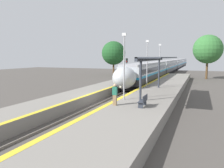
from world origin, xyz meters
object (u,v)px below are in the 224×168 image
train (172,65)px  person_waiting (115,94)px  lamppost_far (160,60)px  platform_bench (143,101)px  railway_signal (127,69)px  lamppost_mid (147,61)px  lamppost_near (124,62)px

train → person_waiting: bearing=-87.5°
train → lamppost_far: 35.53m
platform_bench → railway_signal: 18.31m
train → lamppost_mid: (2.28, -44.08, 2.09)m
person_waiting → lamppost_far: bearing=90.3°
railway_signal → lamppost_near: bearing=-72.5°
platform_bench → lamppost_far: lamppost_far is taller
person_waiting → lamppost_near: (-0.11, 2.46, 2.40)m
train → lamppost_mid: lamppost_mid is taller
lamppost_far → train: bearing=93.7°
platform_bench → lamppost_near: lamppost_near is taller
train → railway_signal: size_ratio=21.47×
person_waiting → lamppost_mid: bearing=90.6°
train → platform_bench: size_ratio=67.15×
lamppost_mid → lamppost_far: size_ratio=1.00×
person_waiting → lamppost_near: 3.44m
platform_bench → railway_signal: bearing=112.3°
lamppost_near → platform_bench: bearing=-42.8°
person_waiting → lamppost_near: bearing=92.6°
lamppost_mid → railway_signal: bearing=127.4°
lamppost_near → lamppost_mid: 8.69m
platform_bench → railway_signal: size_ratio=0.32×
person_waiting → railway_signal: bearing=105.5°
person_waiting → lamppost_near: size_ratio=0.29×
lamppost_near → lamppost_far: size_ratio=1.00×
lamppost_near → lamppost_mid: (0.00, 8.69, 0.00)m
lamppost_mid → lamppost_far: bearing=90.0°
lamppost_near → lamppost_mid: bearing=90.0°
person_waiting → lamppost_far: (-0.11, 19.84, 2.40)m
person_waiting → lamppost_mid: 11.41m
railway_signal → lamppost_near: size_ratio=0.77×
platform_bench → person_waiting: 2.24m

